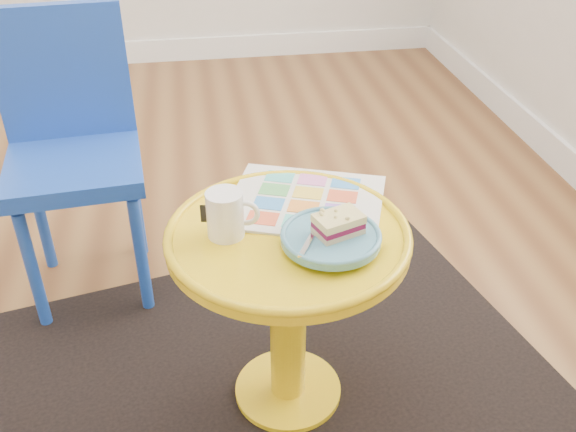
{
  "coord_description": "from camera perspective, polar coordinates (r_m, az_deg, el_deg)",
  "views": [
    {
      "loc": [
        0.61,
        -1.5,
        1.2
      ],
      "look_at": [
        0.78,
        -0.44,
        0.51
      ],
      "focal_mm": 40.0,
      "sensor_mm": 36.0,
      "label": 1
    }
  ],
  "objects": [
    {
      "name": "side_table",
      "position": [
        1.37,
        0.0,
        -6.05
      ],
      "size": [
        0.5,
        0.5,
        0.47
      ],
      "color": "yellow",
      "rests_on": "ground"
    },
    {
      "name": "mug",
      "position": [
        1.26,
        -5.52,
        0.26
      ],
      "size": [
        0.11,
        0.07,
        0.1
      ],
      "rotation": [
        0.0,
        0.0,
        -0.23
      ],
      "color": "white",
      "rests_on": "side_table"
    },
    {
      "name": "chair",
      "position": [
        1.81,
        -18.68,
        6.47
      ],
      "size": [
        0.37,
        0.37,
        0.78
      ],
      "rotation": [
        0.0,
        0.0,
        0.09
      ],
      "color": "#1B45B1",
      "rests_on": "ground"
    },
    {
      "name": "plate",
      "position": [
        1.25,
        3.83,
        -1.97
      ],
      "size": [
        0.2,
        0.2,
        0.02
      ],
      "color": "teal",
      "rests_on": "newspaper"
    },
    {
      "name": "rug",
      "position": [
        1.6,
        0.0,
        -15.37
      ],
      "size": [
        1.5,
        1.35,
        0.01
      ],
      "primitive_type": "cube",
      "rotation": [
        0.0,
        0.0,
        0.21
      ],
      "color": "black",
      "rests_on": "ground"
    },
    {
      "name": "fork",
      "position": [
        1.24,
        2.22,
        -1.65
      ],
      "size": [
        0.08,
        0.13,
        0.0
      ],
      "rotation": [
        0.0,
        0.0,
        -0.49
      ],
      "color": "silver",
      "rests_on": "plate"
    },
    {
      "name": "newspaper",
      "position": [
        1.39,
        1.59,
        1.33
      ],
      "size": [
        0.4,
        0.37,
        0.01
      ],
      "primitive_type": "cube",
      "rotation": [
        0.0,
        0.0,
        -0.35
      ],
      "color": "silver",
      "rests_on": "side_table"
    },
    {
      "name": "cake_slice",
      "position": [
        1.24,
        4.5,
        -0.7
      ],
      "size": [
        0.11,
        0.09,
        0.04
      ],
      "rotation": [
        0.0,
        0.0,
        0.35
      ],
      "color": "#D3BC8C",
      "rests_on": "plate"
    }
  ]
}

